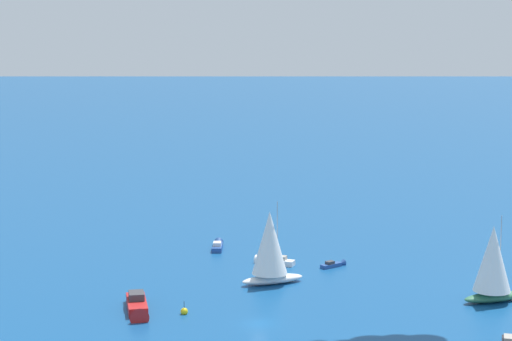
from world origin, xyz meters
The scene contains 8 objects.
ground_plane centered at (0.00, 0.00, 0.00)m, with size 2000.00×2000.00×0.00m, color navy.
motorboat_near_centre centered at (17.92, -28.54, 0.58)m, with size 7.61×3.62×2.14m.
sailboat_far_stbd centered at (-22.63, -30.01, 6.19)m, with size 8.48×10.35×13.56m.
motorboat_trailing centered at (8.05, -33.61, 0.40)m, with size 2.72×5.32×1.50m.
sailboat_ahead centered at (10.77, -17.64, 6.33)m, with size 8.51×10.69×13.86m.
motorboat_mid_cluster centered at (33.49, -31.83, 0.57)m, with size 5.73×6.98×2.10m.
motorboat_outer_ring_a centered at (17.73, 6.53, 0.86)m, with size 10.00×9.46×3.18m.
marker_buoy centered at (11.63, 2.96, 0.39)m, with size 1.10×1.10×2.10m.
Camera 1 is at (-70.41, 95.72, 39.94)m, focal length 60.67 mm.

